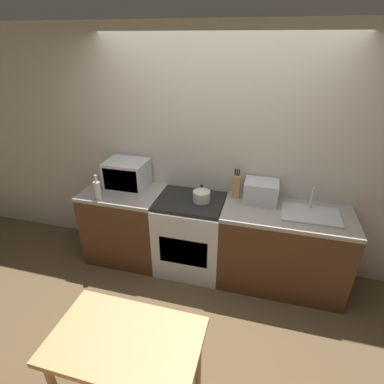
# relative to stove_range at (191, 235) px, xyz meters

# --- Properties ---
(ground_plane) EXTENTS (16.00, 16.00, 0.00)m
(ground_plane) POSITION_rel_stove_range_xyz_m (0.20, -0.88, -0.45)
(ground_plane) COLOR brown
(wall_back) EXTENTS (10.00, 0.06, 2.60)m
(wall_back) POSITION_rel_stove_range_xyz_m (0.20, 0.34, 0.85)
(wall_back) COLOR beige
(wall_back) RESTS_ON ground_plane
(counter_left_run) EXTENTS (0.88, 0.62, 0.90)m
(counter_left_run) POSITION_rel_stove_range_xyz_m (-0.80, 0.00, 0.00)
(counter_left_run) COLOR #4C2D19
(counter_left_run) RESTS_ON ground_plane
(counter_right_run) EXTENTS (1.29, 0.62, 0.90)m
(counter_right_run) POSITION_rel_stove_range_xyz_m (1.01, 0.00, 0.00)
(counter_right_run) COLOR #4C2D19
(counter_right_run) RESTS_ON ground_plane
(stove_range) EXTENTS (0.73, 0.62, 0.90)m
(stove_range) POSITION_rel_stove_range_xyz_m (0.00, 0.00, 0.00)
(stove_range) COLOR silver
(stove_range) RESTS_ON ground_plane
(kettle) EXTENTS (0.18, 0.18, 0.19)m
(kettle) POSITION_rel_stove_range_xyz_m (0.12, 0.01, 0.53)
(kettle) COLOR beige
(kettle) RESTS_ON stove_range
(microwave) EXTENTS (0.46, 0.36, 0.32)m
(microwave) POSITION_rel_stove_range_xyz_m (-0.78, 0.11, 0.61)
(microwave) COLOR silver
(microwave) RESTS_ON counter_left_run
(bottle) EXTENTS (0.07, 0.07, 0.28)m
(bottle) POSITION_rel_stove_range_xyz_m (-0.96, -0.23, 0.56)
(bottle) COLOR silver
(bottle) RESTS_ON counter_left_run
(knife_block) EXTENTS (0.08, 0.07, 0.33)m
(knife_block) POSITION_rel_stove_range_xyz_m (0.46, 0.19, 0.59)
(knife_block) COLOR tan
(knife_block) RESTS_ON counter_right_run
(toaster_oven) EXTENTS (0.34, 0.27, 0.23)m
(toaster_oven) POSITION_rel_stove_range_xyz_m (0.72, 0.15, 0.57)
(toaster_oven) COLOR silver
(toaster_oven) RESTS_ON counter_right_run
(sink_basin) EXTENTS (0.55, 0.36, 0.24)m
(sink_basin) POSITION_rel_stove_range_xyz_m (1.21, 0.01, 0.47)
(sink_basin) COLOR silver
(sink_basin) RESTS_ON counter_right_run
(dining_table) EXTENTS (0.95, 0.58, 0.78)m
(dining_table) POSITION_rel_stove_range_xyz_m (0.02, -1.62, 0.21)
(dining_table) COLOR tan
(dining_table) RESTS_ON ground_plane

